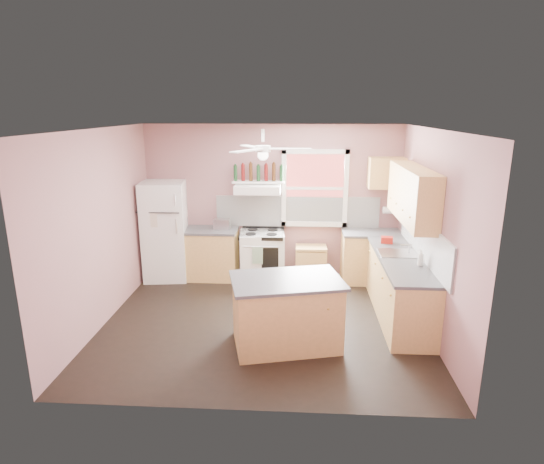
# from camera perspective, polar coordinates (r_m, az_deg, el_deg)

# --- Properties ---
(floor) EXTENTS (4.50, 4.50, 0.00)m
(floor) POSITION_cam_1_polar(r_m,az_deg,el_deg) (6.65, -1.03, -11.12)
(floor) COLOR black
(floor) RESTS_ON ground
(ceiling) EXTENTS (4.50, 4.50, 0.00)m
(ceiling) POSITION_cam_1_polar(r_m,az_deg,el_deg) (5.96, -1.16, 12.80)
(ceiling) COLOR white
(ceiling) RESTS_ON ground
(wall_back) EXTENTS (4.50, 0.05, 2.70)m
(wall_back) POSITION_cam_1_polar(r_m,az_deg,el_deg) (8.14, 0.03, 3.89)
(wall_back) COLOR #8D5F60
(wall_back) RESTS_ON ground
(wall_right) EXTENTS (0.05, 4.00, 2.70)m
(wall_right) POSITION_cam_1_polar(r_m,az_deg,el_deg) (6.41, 19.63, -0.15)
(wall_right) COLOR #8D5F60
(wall_right) RESTS_ON ground
(wall_left) EXTENTS (0.05, 4.00, 2.70)m
(wall_left) POSITION_cam_1_polar(r_m,az_deg,el_deg) (6.74, -20.76, 0.47)
(wall_left) COLOR #8D5F60
(wall_left) RESTS_ON ground
(backsplash_back) EXTENTS (2.90, 0.03, 0.55)m
(backsplash_back) POSITION_cam_1_polar(r_m,az_deg,el_deg) (8.12, 3.18, 2.58)
(backsplash_back) COLOR white
(backsplash_back) RESTS_ON wall_back
(backsplash_right) EXTENTS (0.03, 2.60, 0.55)m
(backsplash_right) POSITION_cam_1_polar(r_m,az_deg,el_deg) (6.72, 18.48, -0.90)
(backsplash_right) COLOR white
(backsplash_right) RESTS_ON wall_right
(window_view) EXTENTS (1.00, 0.02, 1.20)m
(window_view) POSITION_cam_1_polar(r_m,az_deg,el_deg) (8.04, 5.38, 5.49)
(window_view) COLOR maroon
(window_view) RESTS_ON wall_back
(window_frame) EXTENTS (1.16, 0.07, 1.36)m
(window_frame) POSITION_cam_1_polar(r_m,az_deg,el_deg) (8.01, 5.38, 5.46)
(window_frame) COLOR white
(window_frame) RESTS_ON wall_back
(refrigerator) EXTENTS (0.82, 0.80, 1.74)m
(refrigerator) POSITION_cam_1_polar(r_m,az_deg,el_deg) (8.22, -13.25, 0.15)
(refrigerator) COLOR white
(refrigerator) RESTS_ON floor
(base_cabinet_left) EXTENTS (0.90, 0.60, 0.86)m
(base_cabinet_left) POSITION_cam_1_polar(r_m,az_deg,el_deg) (8.19, -7.54, -2.83)
(base_cabinet_left) COLOR tan
(base_cabinet_left) RESTS_ON floor
(counter_left) EXTENTS (0.92, 0.62, 0.04)m
(counter_left) POSITION_cam_1_polar(r_m,az_deg,el_deg) (8.06, -7.65, 0.21)
(counter_left) COLOR #414143
(counter_left) RESTS_ON base_cabinet_left
(toaster) EXTENTS (0.28, 0.16, 0.18)m
(toaster) POSITION_cam_1_polar(r_m,az_deg,el_deg) (8.02, -6.31, 0.98)
(toaster) COLOR silver
(toaster) RESTS_ON counter_left
(stove) EXTENTS (0.81, 0.70, 0.86)m
(stove) POSITION_cam_1_polar(r_m,az_deg,el_deg) (8.06, -1.24, -3.00)
(stove) COLOR white
(stove) RESTS_ON floor
(range_hood) EXTENTS (0.78, 0.50, 0.14)m
(range_hood) POSITION_cam_1_polar(r_m,az_deg,el_deg) (7.84, -1.78, 5.44)
(range_hood) COLOR white
(range_hood) RESTS_ON wall_back
(bottle_shelf) EXTENTS (0.90, 0.26, 0.03)m
(bottle_shelf) POSITION_cam_1_polar(r_m,az_deg,el_deg) (7.94, -1.71, 6.30)
(bottle_shelf) COLOR white
(bottle_shelf) RESTS_ON range_hood
(cart) EXTENTS (0.55, 0.37, 0.54)m
(cart) POSITION_cam_1_polar(r_m,az_deg,el_deg) (8.15, 4.89, -4.03)
(cart) COLOR tan
(cart) RESTS_ON floor
(base_cabinet_corner) EXTENTS (1.00, 0.60, 0.86)m
(base_cabinet_corner) POSITION_cam_1_polar(r_m,az_deg,el_deg) (8.15, 12.29, -3.16)
(base_cabinet_corner) COLOR tan
(base_cabinet_corner) RESTS_ON floor
(base_cabinet_right) EXTENTS (0.60, 2.20, 0.86)m
(base_cabinet_right) POSITION_cam_1_polar(r_m,az_deg,el_deg) (6.89, 15.66, -6.84)
(base_cabinet_right) COLOR tan
(base_cabinet_right) RESTS_ON floor
(counter_corner) EXTENTS (1.02, 0.62, 0.04)m
(counter_corner) POSITION_cam_1_polar(r_m,az_deg,el_deg) (8.02, 12.47, -0.11)
(counter_corner) COLOR #414143
(counter_corner) RESTS_ON base_cabinet_corner
(counter_right) EXTENTS (0.62, 2.22, 0.04)m
(counter_right) POSITION_cam_1_polar(r_m,az_deg,el_deg) (6.74, 15.85, -3.29)
(counter_right) COLOR #414143
(counter_right) RESTS_ON base_cabinet_right
(sink) EXTENTS (0.55, 0.45, 0.03)m
(sink) POSITION_cam_1_polar(r_m,az_deg,el_deg) (6.92, 15.52, -2.64)
(sink) COLOR silver
(sink) RESTS_ON counter_right
(faucet) EXTENTS (0.03, 0.03, 0.14)m
(faucet) POSITION_cam_1_polar(r_m,az_deg,el_deg) (6.93, 16.85, -2.06)
(faucet) COLOR silver
(faucet) RESTS_ON sink
(upper_cabinet_right) EXTENTS (0.33, 1.80, 0.76)m
(upper_cabinet_right) POSITION_cam_1_polar(r_m,az_deg,el_deg) (6.74, 17.22, 4.53)
(upper_cabinet_right) COLOR tan
(upper_cabinet_right) RESTS_ON wall_right
(upper_cabinet_corner) EXTENTS (0.60, 0.33, 0.52)m
(upper_cabinet_corner) POSITION_cam_1_polar(r_m,az_deg,el_deg) (7.98, 14.18, 7.20)
(upper_cabinet_corner) COLOR tan
(upper_cabinet_corner) RESTS_ON wall_back
(paper_towel) EXTENTS (0.26, 0.12, 0.12)m
(paper_towel) POSITION_cam_1_polar(r_m,az_deg,el_deg) (8.14, 14.67, 2.67)
(paper_towel) COLOR white
(paper_towel) RESTS_ON wall_back
(island) EXTENTS (1.45, 1.09, 0.86)m
(island) POSITION_cam_1_polar(r_m,az_deg,el_deg) (5.88, 1.81, -10.20)
(island) COLOR tan
(island) RESTS_ON floor
(island_top) EXTENTS (1.54, 1.18, 0.04)m
(island_top) POSITION_cam_1_polar(r_m,az_deg,el_deg) (5.70, 1.85, -6.11)
(island_top) COLOR #414143
(island_top) RESTS_ON island
(ceiling_fan_hub) EXTENTS (0.20, 0.20, 0.08)m
(ceiling_fan_hub) POSITION_cam_1_polar(r_m,az_deg,el_deg) (5.98, -1.15, 10.41)
(ceiling_fan_hub) COLOR white
(ceiling_fan_hub) RESTS_ON ceiling
(soap_bottle) EXTENTS (0.12, 0.12, 0.22)m
(soap_bottle) POSITION_cam_1_polar(r_m,az_deg,el_deg) (6.44, 18.17, -3.09)
(soap_bottle) COLOR silver
(soap_bottle) RESTS_ON counter_right
(red_caddy) EXTENTS (0.20, 0.15, 0.10)m
(red_caddy) POSITION_cam_1_polar(r_m,az_deg,el_deg) (7.39, 14.22, -0.97)
(red_caddy) COLOR #AE180E
(red_caddy) RESTS_ON counter_right
(wine_bottles) EXTENTS (0.86, 0.06, 0.31)m
(wine_bottles) POSITION_cam_1_polar(r_m,az_deg,el_deg) (7.91, -1.71, 7.44)
(wine_bottles) COLOR #143819
(wine_bottles) RESTS_ON bottle_shelf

